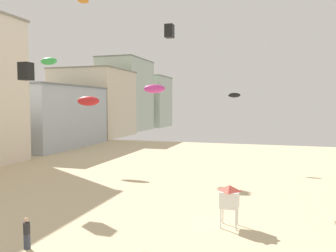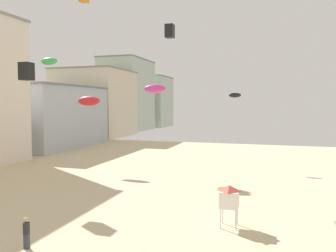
{
  "view_description": "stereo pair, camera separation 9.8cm",
  "coord_description": "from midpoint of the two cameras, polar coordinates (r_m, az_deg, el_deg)",
  "views": [
    {
      "loc": [
        11.84,
        -3.52,
        7.41
      ],
      "look_at": [
        4.76,
        19.49,
        5.85
      ],
      "focal_mm": 35.9,
      "sensor_mm": 36.0,
      "label": 1
    },
    {
      "loc": [
        11.93,
        -3.49,
        7.41
      ],
      "look_at": [
        4.76,
        19.49,
        5.85
      ],
      "focal_mm": 35.9,
      "sensor_mm": 36.0,
      "label": 2
    }
  ],
  "objects": [
    {
      "name": "kite_red_parafoil",
      "position": [
        39.92,
        -13.2,
        4.15
      ],
      "size": [
        2.84,
        0.79,
        1.1
      ],
      "color": "red"
    },
    {
      "name": "boardwalk_hotel_far",
      "position": [
        79.85,
        -12.23,
        3.81
      ],
      "size": [
        15.1,
        15.63,
        15.3
      ],
      "color": "beige",
      "rests_on": "ground"
    },
    {
      "name": "kite_magenta_parafoil",
      "position": [
        35.51,
        -2.18,
        6.34
      ],
      "size": [
        2.35,
        0.65,
        0.91
      ],
      "color": "#DB3D9E"
    },
    {
      "name": "kite_flyer",
      "position": [
        19.4,
        -22.78,
        -16.14
      ],
      "size": [
        0.34,
        0.34,
        1.64
      ],
      "rotation": [
        0.0,
        0.0,
        1.38
      ],
      "color": "#383D4C",
      "rests_on": "ground"
    },
    {
      "name": "boardwalk_hotel_distant",
      "position": [
        95.9,
        -6.94,
        5.24
      ],
      "size": [
        10.92,
        17.29,
        19.99
      ],
      "color": "#B7C6B2",
      "rests_on": "ground"
    },
    {
      "name": "kite_black_box_2",
      "position": [
        31.17,
        -22.82,
        8.54
      ],
      "size": [
        0.96,
        0.96,
        1.5
      ],
      "color": "black"
    },
    {
      "name": "lifeguard_stand",
      "position": [
        21.0,
        10.48,
        -11.74
      ],
      "size": [
        1.1,
        1.1,
        2.55
      ],
      "rotation": [
        0.0,
        0.0,
        0.01
      ],
      "color": "white",
      "rests_on": "ground"
    },
    {
      "name": "kite_black_parafoil",
      "position": [
        41.7,
        11.35,
        5.15
      ],
      "size": [
        1.48,
        0.41,
        0.58
      ],
      "color": "black"
    },
    {
      "name": "boardwalk_hotel_mid",
      "position": [
        63.56,
        -20.95,
        1.58
      ],
      "size": [
        16.96,
        19.78,
        10.62
      ],
      "color": "#ADB7C1",
      "rests_on": "ground"
    },
    {
      "name": "boardwalk_hotel_furthest",
      "position": [
        112.06,
        -3.25,
        4.15
      ],
      "size": [
        13.22,
        14.08,
        16.51
      ],
      "color": "#B7C6B2",
      "rests_on": "ground"
    },
    {
      "name": "kite_black_box",
      "position": [
        33.33,
        0.38,
        15.82
      ],
      "size": [
        0.8,
        0.8,
        1.26
      ],
      "color": "black"
    },
    {
      "name": "kite_green_parafoil",
      "position": [
        27.24,
        -19.44,
        10.33
      ],
      "size": [
        1.42,
        0.39,
        0.55
      ],
      "color": "green"
    }
  ]
}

